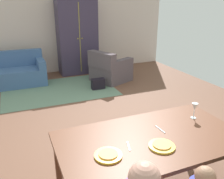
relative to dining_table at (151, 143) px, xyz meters
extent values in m
cube|color=brown|center=(0.12, 2.05, -0.70)|extent=(6.81, 6.75, 0.02)
cube|color=beige|center=(0.12, 5.47, 0.66)|extent=(6.81, 0.10, 2.70)
cube|color=brown|center=(0.00, 0.00, 0.05)|extent=(1.87, 1.02, 0.04)
cube|color=brown|center=(-0.87, 0.45, -0.33)|extent=(0.06, 0.06, 0.72)
cube|color=brown|center=(0.87, 0.45, -0.33)|extent=(0.06, 0.06, 0.72)
cylinder|color=yellow|center=(-0.51, -0.12, 0.07)|extent=(0.25, 0.25, 0.02)
cylinder|color=#E39D53|center=(-0.51, -0.12, 0.09)|extent=(0.17, 0.17, 0.01)
cylinder|color=yellow|center=(0.00, -0.18, 0.07)|extent=(0.25, 0.25, 0.02)
cylinder|color=#DB9749|center=(0.00, -0.18, 0.09)|extent=(0.17, 0.17, 0.01)
cylinder|color=silver|center=(0.67, 0.18, 0.07)|extent=(0.06, 0.06, 0.01)
cylinder|color=silver|center=(0.67, 0.18, 0.12)|extent=(0.01, 0.01, 0.09)
cone|color=silver|center=(0.67, 0.18, 0.21)|extent=(0.07, 0.07, 0.09)
cube|color=silver|center=(-0.28, -0.05, 0.07)|extent=(0.06, 0.15, 0.01)
cube|color=silver|center=(0.17, 0.10, 0.07)|extent=(0.02, 0.17, 0.01)
sphere|color=tan|center=(-0.51, -0.73, 0.31)|extent=(0.21, 0.21, 0.21)
sphere|color=#9F7156|center=(0.00, -0.73, 0.15)|extent=(0.15, 0.15, 0.15)
cube|color=slate|center=(-0.24, 3.79, -0.69)|extent=(2.60, 1.80, 0.01)
cube|color=#3E5F8E|center=(-1.36, 4.59, -0.48)|extent=(1.85, 0.84, 0.42)
cube|color=#3E5F8E|center=(-1.36, 4.93, -0.07)|extent=(1.85, 0.20, 0.40)
cube|color=#3E5F8E|center=(-0.52, 4.59, -0.17)|extent=(0.18, 0.84, 0.20)
cube|color=#55494F|center=(1.21, 3.99, -0.48)|extent=(1.11, 1.11, 0.42)
cube|color=#55494F|center=(0.90, 3.86, -0.07)|extent=(0.52, 0.86, 0.40)
cube|color=#55494F|center=(1.35, 3.68, -0.17)|extent=(0.84, 0.50, 0.20)
cube|color=#55494F|center=(1.08, 4.30, -0.17)|extent=(0.84, 0.50, 0.20)
cube|color=#382E45|center=(0.62, 5.08, 0.36)|extent=(1.10, 0.56, 2.10)
cube|color=#AE9B31|center=(0.62, 4.80, 0.36)|extent=(0.02, 0.01, 1.89)
sphere|color=#AE9B31|center=(0.56, 4.79, 0.36)|extent=(0.04, 0.04, 0.04)
sphere|color=#AE9B31|center=(0.68, 4.79, 0.36)|extent=(0.04, 0.04, 0.04)
cube|color=black|center=(0.66, 3.49, -0.56)|extent=(0.32, 0.16, 0.26)
camera|label=1|loc=(-1.17, -1.78, 1.35)|focal=38.87mm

